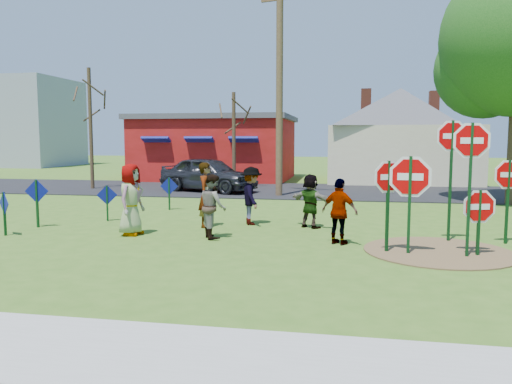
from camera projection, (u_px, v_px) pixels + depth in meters
ground at (245, 236)px, 12.64m from camera, size 120.00×120.00×0.00m
sidewalk at (117, 355)px, 5.59m from camera, size 22.00×1.80×0.08m
road at (293, 190)px, 23.89m from camera, size 120.00×7.50×0.04m
dirt_patch at (438, 251)px, 10.86m from camera, size 3.20×3.20×0.03m
red_building at (217, 147)px, 31.02m from camera, size 9.40×7.69×3.90m
cream_house at (400, 131)px, 28.97m from camera, size 9.40×9.40×6.50m
distant_building at (16, 123)px, 46.56m from camera, size 10.00×8.00×8.00m
stop_sign_a at (410, 184)px, 10.52m from camera, size 1.19×0.19×2.26m
stop_sign_b at (452, 149)px, 11.74m from camera, size 1.00×0.15×3.03m
stop_sign_c at (471, 158)px, 10.15m from camera, size 1.00×0.07×2.92m
stop_sign_d at (508, 181)px, 11.60m from camera, size 0.92×0.20×2.10m
stop_sign_e at (479, 210)px, 10.38m from camera, size 0.93×0.26×1.53m
stop_sign_g at (388, 185)px, 10.69m from camera, size 0.83×0.50×2.12m
blue_diamond_a at (4, 209)px, 12.68m from camera, size 0.51×0.36×1.13m
blue_diamond_b at (37, 198)px, 13.86m from camera, size 0.67×0.10×1.35m
blue_diamond_c at (107, 199)px, 14.94m from camera, size 0.58×0.21×1.09m
blue_diamond_d at (169, 190)px, 17.33m from camera, size 0.63×0.06×1.15m
person_a at (131, 200)px, 12.74m from camera, size 0.67×0.95×1.83m
person_b at (207, 195)px, 13.91m from camera, size 0.51×0.71×1.81m
person_c at (213, 206)px, 12.38m from camera, size 0.89×0.97×1.59m
person_d at (251, 196)px, 14.32m from camera, size 0.95×1.23×1.67m
person_e at (340, 212)px, 11.58m from camera, size 0.98×0.76×1.55m
person_f at (310, 201)px, 13.80m from camera, size 1.42×1.10×1.50m
suv at (209, 174)px, 23.24m from camera, size 5.11×3.42×1.62m
utility_pole at (280, 80)px, 21.11m from camera, size 2.27×0.69×9.43m
bare_tree_west at (90, 111)px, 24.30m from camera, size 1.80×1.80×5.91m
bare_tree_east at (234, 126)px, 24.95m from camera, size 1.80×1.80×4.80m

